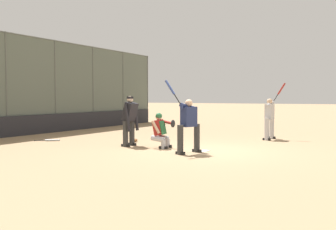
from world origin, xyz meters
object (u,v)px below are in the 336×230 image
object	(u,v)px
umpire_home	(130,119)
batter_at_plate	(188,124)
fielding_glove_on_dirt	(134,140)
catcher_behind_plate	(161,130)
batter_on_deck	(270,117)
spare_bat_by_padding	(51,140)

from	to	relation	value
umpire_home	batter_at_plate	bearing A→B (deg)	75.20
fielding_glove_on_dirt	catcher_behind_plate	bearing A→B (deg)	59.82
batter_at_plate	umpire_home	xyz separation A→B (m)	(-0.55, -2.38, 0.04)
batter_on_deck	spare_bat_by_padding	bearing A→B (deg)	123.74
batter_at_plate	catcher_behind_plate	bearing A→B (deg)	-100.24
fielding_glove_on_dirt	batter_at_plate	bearing A→B (deg)	61.06
catcher_behind_plate	fielding_glove_on_dirt	size ratio (longest dim) A/B	3.60
catcher_behind_plate	fielding_glove_on_dirt	distance (m)	1.99
batter_at_plate	batter_on_deck	size ratio (longest dim) A/B	0.97
batter_on_deck	batter_at_plate	bearing A→B (deg)	168.01
catcher_behind_plate	batter_on_deck	distance (m)	4.73
umpire_home	batter_on_deck	distance (m)	5.44
catcher_behind_plate	umpire_home	world-z (taller)	umpire_home
catcher_behind_plate	spare_bat_by_padding	xyz separation A→B (m)	(0.30, -4.44, -0.54)
umpire_home	spare_bat_by_padding	bearing A→B (deg)	-88.19
batter_at_plate	batter_on_deck	bearing A→B (deg)	-175.72
batter_at_plate	spare_bat_by_padding	xyz separation A→B (m)	(-0.35, -5.71, -0.80)
batter_at_plate	spare_bat_by_padding	bearing A→B (deg)	-76.48
batter_at_plate	batter_on_deck	distance (m)	4.87
batter_at_plate	umpire_home	distance (m)	2.44
catcher_behind_plate	batter_on_deck	bearing A→B (deg)	142.02
batter_at_plate	fielding_glove_on_dirt	xyz separation A→B (m)	(-1.62, -2.92, -0.78)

